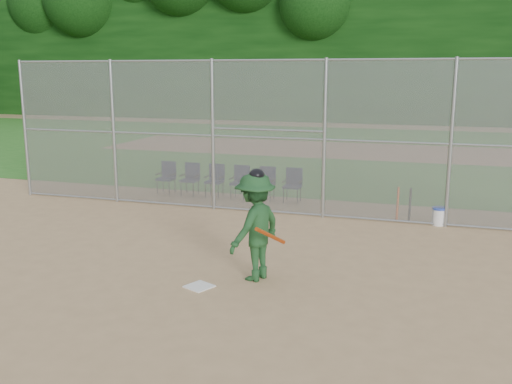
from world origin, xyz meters
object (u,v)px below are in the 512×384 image
(water_cooler, at_px, (439,216))
(chair_0, at_px, (166,178))
(batter_at_plate, at_px, (255,226))
(home_plate, at_px, (199,286))

(water_cooler, bearing_deg, chair_0, 170.47)
(chair_0, bearing_deg, batter_at_plate, -51.96)
(batter_at_plate, height_order, chair_0, batter_at_plate)
(home_plate, xyz_separation_m, batter_at_plate, (0.80, 0.68, 0.97))
(batter_at_plate, bearing_deg, chair_0, 128.04)
(batter_at_plate, bearing_deg, water_cooler, 57.21)
(home_plate, xyz_separation_m, water_cooler, (3.94, 5.55, 0.21))
(home_plate, height_order, water_cooler, water_cooler)
(batter_at_plate, height_order, water_cooler, batter_at_plate)
(water_cooler, bearing_deg, home_plate, -125.35)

